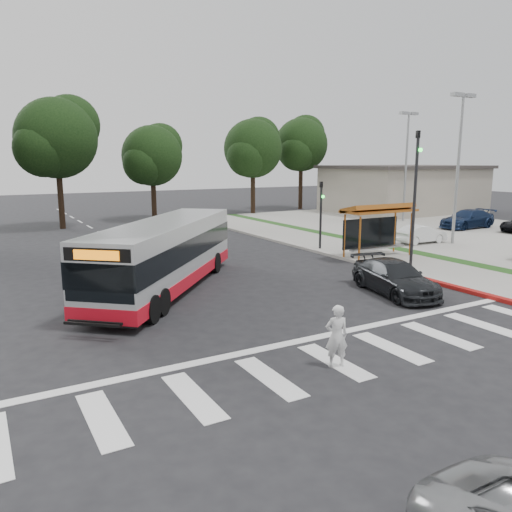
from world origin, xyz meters
TOP-DOWN VIEW (x-y plane):
  - ground at (0.00, 0.00)m, footprint 140.00×140.00m
  - sidewalk_east at (11.00, 8.00)m, footprint 4.00×40.00m
  - curb_east at (9.00, 8.00)m, footprint 0.30×40.00m
  - curb_east_red at (9.00, -2.00)m, footprint 0.32×6.00m
  - parking_lot at (23.00, 10.00)m, footprint 18.00×36.00m
  - commercial_building at (30.00, 22.00)m, footprint 14.00×10.00m
  - building_roof_cap at (30.00, 22.00)m, footprint 14.60×10.60m
  - crosswalk_ladder at (0.00, -5.00)m, footprint 18.00×2.60m
  - bus_shelter at (10.80, 5.10)m, footprint 4.20×1.60m
  - traffic_signal_ne_tall at (9.60, 1.49)m, footprint 0.18×0.37m
  - traffic_signal_ne_short at (9.60, 8.49)m, footprint 0.18×0.37m
  - lot_light_front at (18.00, 6.00)m, footprint 1.90×0.35m
  - lot_light_mid at (24.00, 16.00)m, footprint 1.90×0.35m
  - tree_ne_a at (16.08, 28.06)m, footprint 6.16×5.74m
  - tree_ne_b at (23.08, 30.06)m, footprint 6.16×5.74m
  - tree_north_a at (-1.92, 26.07)m, footprint 6.60×6.15m
  - tree_north_b at (6.07, 28.06)m, footprint 5.72×5.33m
  - transit_bus at (-1.32, 4.25)m, footprint 8.85×9.76m
  - pedestrian at (-0.17, -5.26)m, footprint 0.69×0.56m
  - dark_sedan at (6.33, -0.76)m, footprint 2.69×4.77m
  - parked_car_1 at (16.31, 7.01)m, footprint 3.46×1.28m
  - parked_car_3 at (24.80, 10.24)m, footprint 4.88×2.11m

SIDE VIEW (x-z plane):
  - ground at x=0.00m, z-range 0.00..0.00m
  - crosswalk_ladder at x=0.00m, z-range 0.00..0.01m
  - parking_lot at x=23.00m, z-range 0.00..0.10m
  - sidewalk_east at x=11.00m, z-range 0.00..0.12m
  - curb_east at x=9.00m, z-range 0.00..0.15m
  - curb_east_red at x=9.00m, z-range 0.00..0.15m
  - dark_sedan at x=6.33m, z-range 0.00..1.30m
  - parked_car_1 at x=16.31m, z-range 0.10..1.23m
  - parked_car_3 at x=24.80m, z-range 0.10..1.50m
  - pedestrian at x=-0.17m, z-range 0.00..1.64m
  - transit_bus at x=-1.32m, z-range 0.00..2.80m
  - commercial_building at x=30.00m, z-range 0.00..4.40m
  - bus_shelter at x=10.80m, z-range 0.92..3.78m
  - traffic_signal_ne_short at x=9.60m, z-range 0.48..4.48m
  - traffic_signal_ne_tall at x=9.60m, z-range 0.63..7.13m
  - building_roof_cap at x=30.00m, z-range 4.40..4.70m
  - tree_north_b at x=6.07m, z-range 1.45..9.88m
  - lot_light_front at x=18.00m, z-range 1.40..10.41m
  - lot_light_mid at x=24.00m, z-range 1.40..10.41m
  - tree_ne_a at x=16.08m, z-range 1.74..11.04m
  - tree_ne_b at x=23.08m, z-range 1.91..11.93m
  - tree_north_a at x=-1.92m, z-range 1.84..12.01m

